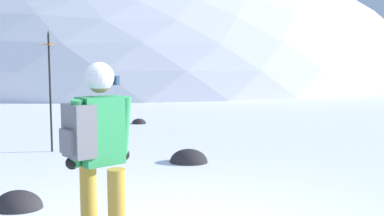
% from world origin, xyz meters
% --- Properties ---
extents(ridge_peak_main, '(40.75, 36.68, 17.34)m').
position_xyz_m(ridge_peak_main, '(-9.80, 30.22, 0.00)').
color(ridge_peak_main, white).
rests_on(ridge_peak_main, ground).
extents(snowboarder_main, '(1.46, 1.30, 1.71)m').
position_xyz_m(snowboarder_main, '(-0.57, -0.46, 0.92)').
color(snowboarder_main, yellow).
rests_on(snowboarder_main, ground).
extents(piste_marker_near, '(0.20, 0.20, 2.21)m').
position_xyz_m(piste_marker_near, '(-3.03, 3.89, 1.25)').
color(piste_marker_near, black).
rests_on(piste_marker_near, ground).
extents(rock_dark, '(0.37, 0.32, 0.26)m').
position_xyz_m(rock_dark, '(-2.37, 7.60, 0.00)').
color(rock_dark, '#282628').
rests_on(rock_dark, ground).
extents(rock_mid, '(0.58, 0.49, 0.41)m').
position_xyz_m(rock_mid, '(-2.00, 0.76, 0.00)').
color(rock_mid, '#282628').
rests_on(rock_mid, ground).
extents(rock_small, '(0.63, 0.54, 0.44)m').
position_xyz_m(rock_small, '(-0.40, 3.40, 0.00)').
color(rock_small, '#282628').
rests_on(rock_small, ground).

